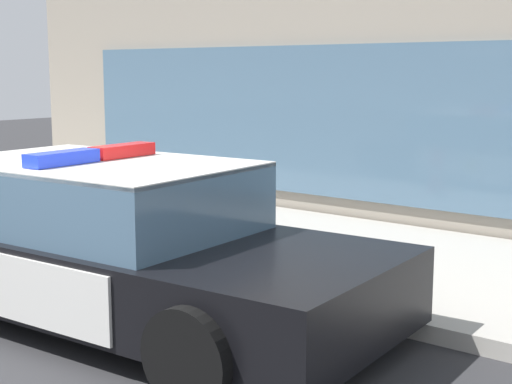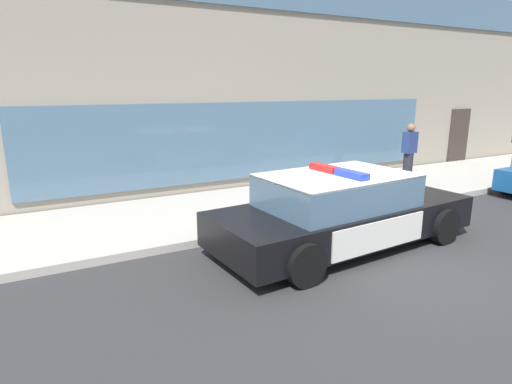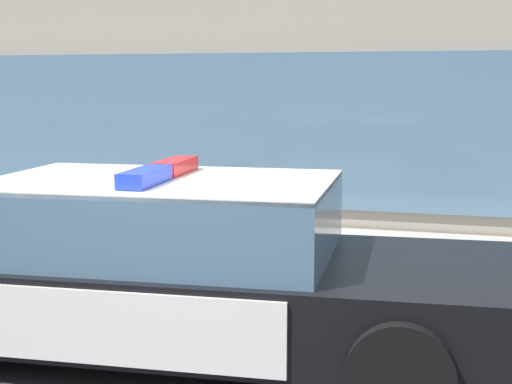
# 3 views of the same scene
# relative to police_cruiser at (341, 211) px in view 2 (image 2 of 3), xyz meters

# --- Properties ---
(ground) EXTENTS (48.00, 48.00, 0.00)m
(ground) POSITION_rel_police_cruiser_xyz_m (0.26, -0.68, -0.68)
(ground) COLOR #303033
(sidewalk) EXTENTS (48.00, 3.43, 0.15)m
(sidewalk) POSITION_rel_police_cruiser_xyz_m (0.26, 2.87, -0.61)
(sidewalk) COLOR #B2ADA3
(sidewalk) RESTS_ON ground
(storefront_building) EXTENTS (20.57, 11.28, 7.58)m
(storefront_building) POSITION_rel_police_cruiser_xyz_m (3.21, 10.23, 3.11)
(storefront_building) COLOR gray
(storefront_building) RESTS_ON ground
(police_cruiser) EXTENTS (5.18, 2.43, 1.49)m
(police_cruiser) POSITION_rel_police_cruiser_xyz_m (0.00, 0.00, 0.00)
(police_cruiser) COLOR black
(police_cruiser) RESTS_ON ground
(fire_hydrant) EXTENTS (0.34, 0.39, 0.73)m
(fire_hydrant) POSITION_rel_police_cruiser_xyz_m (-0.36, 1.82, -0.18)
(fire_hydrant) COLOR red
(fire_hydrant) RESTS_ON sidewalk
(pedestrian_on_sidewalk) EXTENTS (0.41, 0.28, 1.71)m
(pedestrian_on_sidewalk) POSITION_rel_police_cruiser_xyz_m (4.95, 2.95, 0.33)
(pedestrian_on_sidewalk) COLOR #23232D
(pedestrian_on_sidewalk) RESTS_ON sidewalk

